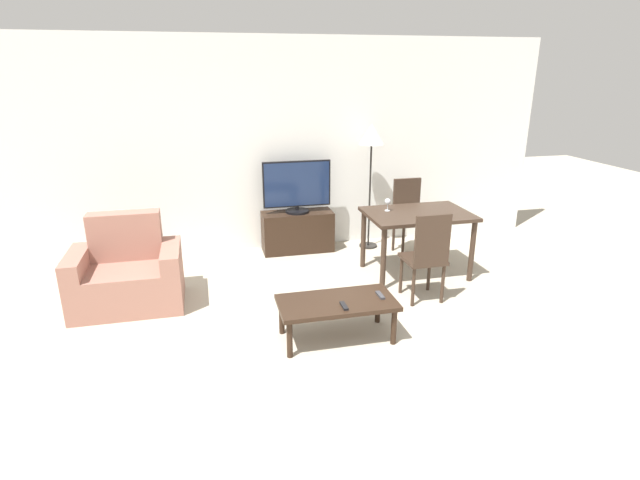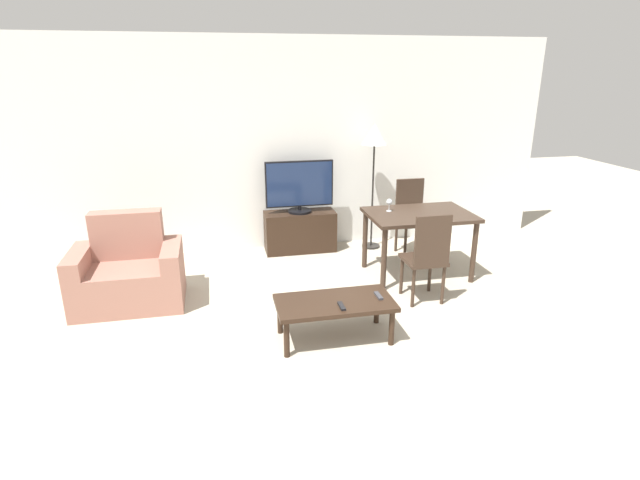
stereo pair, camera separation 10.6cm
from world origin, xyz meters
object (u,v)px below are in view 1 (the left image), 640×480
(armchair, at_px, (127,276))
(remote_primary, at_px, (380,295))
(floor_lamp, at_px, (372,141))
(wine_glass_left, at_px, (388,202))
(coffee_table, at_px, (337,305))
(dining_chair_far, at_px, (409,213))
(remote_secondary, at_px, (344,306))
(tv, at_px, (297,187))
(tv_stand, at_px, (298,232))
(dining_table, at_px, (417,221))
(dining_chair_near, at_px, (427,254))

(armchair, xyz_separation_m, remote_primary, (2.29, -1.16, 0.07))
(floor_lamp, distance_m, wine_glass_left, 1.06)
(coffee_table, relative_size, wine_glass_left, 7.10)
(dining_chair_far, distance_m, remote_secondary, 2.56)
(remote_primary, xyz_separation_m, remote_secondary, (-0.37, -0.13, 0.00))
(tv, relative_size, dining_chair_far, 0.91)
(floor_lamp, bearing_deg, tv_stand, 176.21)
(dining_table, distance_m, wine_glass_left, 0.40)
(dining_chair_near, bearing_deg, tv_stand, 118.68)
(armchair, bearing_deg, tv, 30.39)
(remote_primary, bearing_deg, dining_table, 54.32)
(coffee_table, height_order, wine_glass_left, wine_glass_left)
(tv_stand, relative_size, remote_secondary, 6.15)
(dining_chair_near, relative_size, floor_lamp, 0.59)
(armchair, height_order, floor_lamp, floor_lamp)
(dining_chair_near, xyz_separation_m, remote_primary, (-0.69, -0.52, -0.15))
(armchair, distance_m, tv_stand, 2.30)
(armchair, distance_m, wine_glass_left, 2.92)
(tv_stand, bearing_deg, remote_secondary, -91.66)
(dining_chair_near, bearing_deg, tv, 118.71)
(remote_primary, distance_m, remote_secondary, 0.40)
(armchair, distance_m, floor_lamp, 3.34)
(remote_primary, height_order, remote_secondary, same)
(remote_primary, xyz_separation_m, wine_glass_left, (0.57, 1.38, 0.47))
(floor_lamp, distance_m, remote_secondary, 2.81)
(dining_table, height_order, remote_secondary, dining_table)
(dining_chair_far, bearing_deg, tv, 165.33)
(coffee_table, distance_m, dining_table, 1.82)
(tv_stand, distance_m, wine_glass_left, 1.42)
(tv, distance_m, dining_table, 1.63)
(tv_stand, distance_m, tv, 0.60)
(remote_primary, bearing_deg, floor_lamp, 73.68)
(dining_chair_near, height_order, dining_chair_far, same)
(dining_chair_near, distance_m, floor_lamp, 1.96)
(tv, bearing_deg, dining_chair_near, -61.29)
(tv, relative_size, dining_table, 0.74)
(floor_lamp, relative_size, wine_glass_left, 11.27)
(dining_table, distance_m, floor_lamp, 1.30)
(coffee_table, bearing_deg, dining_chair_far, 52.58)
(dining_chair_near, relative_size, remote_secondary, 6.44)
(tv_stand, bearing_deg, tv, -90.00)
(floor_lamp, bearing_deg, dining_chair_near, -89.26)
(dining_table, xyz_separation_m, remote_primary, (-0.89, -1.24, -0.27))
(tv_stand, xyz_separation_m, remote_primary, (0.30, -2.33, 0.12))
(tv_stand, relative_size, floor_lamp, 0.56)
(tv_stand, distance_m, remote_primary, 2.35)
(tv_stand, distance_m, floor_lamp, 1.51)
(tv, height_order, remote_primary, tv)
(armchair, height_order, dining_chair_far, dining_chair_far)
(armchair, relative_size, tv_stand, 1.16)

